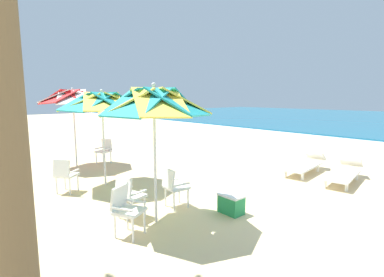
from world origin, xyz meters
The scene contains 12 objects.
ground_plane centered at (0.00, 0.00, 0.00)m, with size 80.00×80.00×0.00m, color beige.
beach_umbrella_0 centered at (-0.93, -3.26, 2.25)m, with size 2.09×2.09×2.61m.
plastic_chair_0 centered at (-1.40, -3.57, 0.50)m, with size 0.53×0.55×0.87m.
plastic_chair_1 centered at (-0.83, -3.93, 0.50)m, with size 0.61×0.59×0.87m.
plastic_chair_2 centered at (-1.28, -2.56, 0.50)m, with size 0.48×0.51×0.87m.
beach_umbrella_1 centered at (-3.79, -2.97, 2.22)m, with size 2.29×2.29×2.56m.
plastic_chair_3 centered at (-3.78, -4.00, 0.50)m, with size 0.63×0.63×0.87m.
beach_umbrella_2 centered at (-6.48, -2.80, 2.34)m, with size 2.21×2.21×2.68m.
plastic_chair_4 centered at (-6.23, -1.88, 0.50)m, with size 0.58×0.60×0.87m.
sun_lounger_1 centered at (0.34, 2.17, 0.28)m, with size 0.96×2.22×0.62m.
sun_lounger_2 centered at (-0.85, 2.28, 0.28)m, with size 0.87×2.20×0.62m.
cooler_box centered at (-0.27, -1.87, 0.20)m, with size 0.50×0.34×0.40m.
Camera 1 is at (3.40, -6.14, 2.35)m, focal length 26.76 mm.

